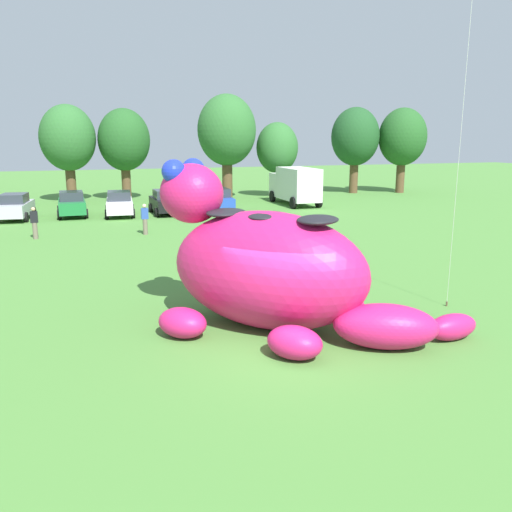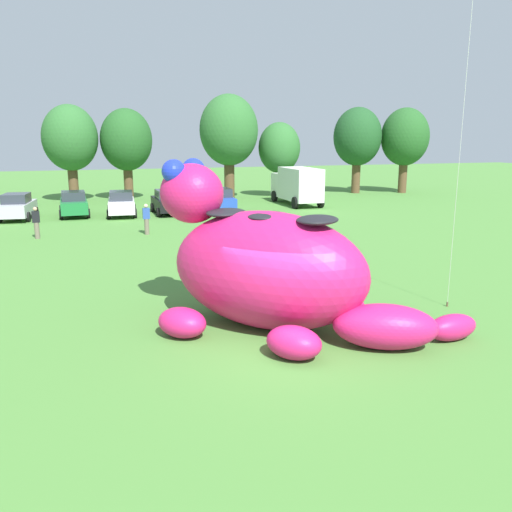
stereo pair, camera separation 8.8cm
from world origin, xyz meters
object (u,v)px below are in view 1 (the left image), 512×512
(spectator_mid_field, at_px, (145,219))
(spectator_near_inflatable, at_px, (34,223))
(car_silver, at_px, (15,207))
(car_blue, at_px, (217,200))
(box_truck, at_px, (295,185))
(spectator_by_cars, at_px, (236,250))
(spectator_wandering, at_px, (237,254))
(car_green, at_px, (72,204))
(car_black, at_px, (166,202))
(car_white, at_px, (120,204))
(giant_inflatable_creature, at_px, (268,268))

(spectator_mid_field, bearing_deg, spectator_near_inflatable, 174.61)
(car_silver, xyz_separation_m, car_blue, (13.49, -0.59, 0.00))
(box_truck, height_order, spectator_by_cars, box_truck)
(spectator_by_cars, xyz_separation_m, spectator_wandering, (-0.23, -0.84, 0.00))
(car_green, bearing_deg, car_black, -8.06)
(spectator_by_cars, bearing_deg, spectator_mid_field, 105.09)
(car_black, bearing_deg, car_white, 179.30)
(spectator_near_inflatable, distance_m, spectator_mid_field, 5.75)
(spectator_by_cars, bearing_deg, giant_inflatable_creature, -98.60)
(spectator_near_inflatable, bearing_deg, spectator_by_cars, -50.18)
(spectator_by_cars, bearing_deg, box_truck, 61.08)
(car_black, distance_m, box_truck, 10.88)
(box_truck, relative_size, spectator_wandering, 3.75)
(car_silver, xyz_separation_m, car_green, (3.51, 0.36, 0.00))
(car_black, xyz_separation_m, car_blue, (3.73, -0.07, 0.00))
(car_white, xyz_separation_m, spectator_by_cars, (3.30, -17.01, -0.01))
(box_truck, height_order, spectator_mid_field, box_truck)
(spectator_near_inflatable, bearing_deg, box_truck, 25.95)
(car_green, relative_size, spectator_by_cars, 2.42)
(car_black, distance_m, spectator_by_cars, 16.97)
(spectator_near_inflatable, bearing_deg, spectator_wandering, -53.24)
(car_green, distance_m, spectator_mid_field, 9.35)
(car_silver, relative_size, spectator_near_inflatable, 2.50)
(box_truck, distance_m, spectator_mid_field, 16.24)
(car_white, distance_m, car_black, 3.14)
(giant_inflatable_creature, bearing_deg, spectator_by_cars, 81.40)
(car_green, distance_m, spectator_by_cars, 18.97)
(car_silver, xyz_separation_m, spectator_mid_field, (7.39, -8.15, -0.01))
(car_green, relative_size, car_black, 1.00)
(giant_inflatable_creature, relative_size, spectator_by_cars, 4.96)
(car_green, bearing_deg, spectator_near_inflatable, -103.05)
(car_silver, height_order, spectator_mid_field, car_silver)
(car_green, bearing_deg, giant_inflatable_creature, -77.51)
(box_truck, height_order, spectator_near_inflatable, box_truck)
(box_truck, distance_m, spectator_near_inflatable, 20.87)
(car_green, height_order, spectator_near_inflatable, car_green)
(car_white, height_order, box_truck, box_truck)
(car_green, height_order, car_blue, same)
(giant_inflatable_creature, xyz_separation_m, spectator_near_inflatable, (-7.25, 16.45, -0.87))
(car_green, xyz_separation_m, spectator_by_cars, (6.40, -17.85, -0.01))
(giant_inflatable_creature, distance_m, box_truck, 28.04)
(car_silver, distance_m, box_truck, 20.49)
(spectator_wandering, bearing_deg, spectator_by_cars, 74.67)
(car_black, xyz_separation_m, box_truck, (10.66, 2.05, 0.74))
(car_green, xyz_separation_m, car_white, (3.10, -0.85, 0.00))
(car_green, xyz_separation_m, car_black, (6.24, -0.88, 0.00))
(car_silver, height_order, spectator_near_inflatable, car_silver)
(giant_inflatable_creature, height_order, spectator_near_inflatable, giant_inflatable_creature)
(car_green, xyz_separation_m, spectator_near_inflatable, (-1.85, -7.96, -0.01))
(car_blue, height_order, box_truck, box_truck)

